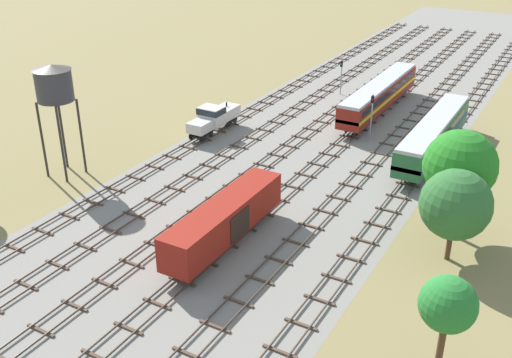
% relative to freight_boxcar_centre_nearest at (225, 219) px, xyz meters
% --- Properties ---
extents(ground_plane, '(480.00, 480.00, 0.00)m').
position_rel_freight_boxcar_centre_nearest_xyz_m(ground_plane, '(-2.43, 30.60, -2.45)').
color(ground_plane, olive).
extents(ballast_bed, '(28.19, 176.00, 0.01)m').
position_rel_freight_boxcar_centre_nearest_xyz_m(ballast_bed, '(-2.43, 30.60, -2.45)').
color(ballast_bed, gray).
rests_on(ballast_bed, ground).
extents(track_far_left, '(2.40, 126.00, 0.29)m').
position_rel_freight_boxcar_centre_nearest_xyz_m(track_far_left, '(-14.52, 31.60, -2.31)').
color(track_far_left, '#47382D').
rests_on(track_far_left, ground).
extents(track_left, '(2.40, 126.00, 0.29)m').
position_rel_freight_boxcar_centre_nearest_xyz_m(track_left, '(-9.68, 31.60, -2.31)').
color(track_left, '#47382D').
rests_on(track_left, ground).
extents(track_centre_left, '(2.40, 126.00, 0.29)m').
position_rel_freight_boxcar_centre_nearest_xyz_m(track_centre_left, '(-4.84, 31.60, -2.31)').
color(track_centre_left, '#47382D').
rests_on(track_centre_left, ground).
extents(track_centre, '(2.40, 126.00, 0.29)m').
position_rel_freight_boxcar_centre_nearest_xyz_m(track_centre, '(-0.01, 31.60, -2.31)').
color(track_centre, '#47382D').
rests_on(track_centre, ground).
extents(track_centre_right, '(2.40, 126.00, 0.29)m').
position_rel_freight_boxcar_centre_nearest_xyz_m(track_centre_right, '(4.83, 31.60, -2.31)').
color(track_centre_right, '#47382D').
rests_on(track_centre_right, ground).
extents(track_right, '(2.40, 126.00, 0.29)m').
position_rel_freight_boxcar_centre_nearest_xyz_m(track_right, '(9.67, 31.60, -2.31)').
color(track_right, '#47382D').
rests_on(track_right, ground).
extents(freight_boxcar_centre_nearest, '(2.87, 14.00, 3.60)m').
position_rel_freight_boxcar_centre_nearest_xyz_m(freight_boxcar_centre_nearest, '(0.00, 0.00, 0.00)').
color(freight_boxcar_centre_nearest, maroon).
rests_on(freight_boxcar_centre_nearest, ground).
extents(shunter_loco_far_left_near, '(2.74, 8.46, 3.10)m').
position_rel_freight_boxcar_centre_nearest_xyz_m(shunter_loco_far_left_near, '(-14.52, 20.39, -0.44)').
color(shunter_loco_far_left_near, beige).
rests_on(shunter_loco_far_left_near, ground).
extents(diesel_railcar_right_mid, '(2.96, 20.50, 3.80)m').
position_rel_freight_boxcar_centre_nearest_xyz_m(diesel_railcar_right_mid, '(9.67, 26.61, 0.15)').
color(diesel_railcar_right_mid, '#286638').
rests_on(diesel_railcar_right_mid, ground).
extents(passenger_coach_centre_midfar, '(2.96, 22.00, 3.80)m').
position_rel_freight_boxcar_centre_nearest_xyz_m(passenger_coach_centre_midfar, '(-0.01, 37.00, 0.16)').
color(passenger_coach_centre_midfar, maroon).
rests_on(passenger_coach_centre_midfar, ground).
extents(water_tower, '(3.67, 3.67, 11.34)m').
position_rel_freight_boxcar_centre_nearest_xyz_m(water_tower, '(-21.24, 3.48, 6.92)').
color(water_tower, '#2D2826').
rests_on(water_tower, ground).
extents(signal_post_nearest, '(0.28, 0.47, 4.92)m').
position_rel_freight_boxcar_centre_nearest_xyz_m(signal_post_nearest, '(-7.26, 41.77, 0.70)').
color(signal_post_nearest, gray).
rests_on(signal_post_nearest, ground).
extents(signal_post_near, '(0.28, 0.47, 5.57)m').
position_rel_freight_boxcar_centre_nearest_xyz_m(signal_post_near, '(2.41, 27.13, 1.08)').
color(signal_post_near, gray).
rests_on(signal_post_near, ground).
extents(lineside_tree_0, '(5.88, 5.88, 9.20)m').
position_rel_freight_boxcar_centre_nearest_xyz_m(lineside_tree_0, '(15.37, 10.90, 3.79)').
color(lineside_tree_0, '#4C331E').
rests_on(lineside_tree_0, ground).
extents(lineside_tree_2, '(5.44, 5.44, 7.54)m').
position_rel_freight_boxcar_centre_nearest_xyz_m(lineside_tree_2, '(16.14, 6.94, 2.36)').
color(lineside_tree_2, '#4C331E').
rests_on(lineside_tree_2, ground).
extents(lineside_tree_3, '(3.35, 3.35, 6.72)m').
position_rel_freight_boxcar_centre_nearest_xyz_m(lineside_tree_3, '(18.59, -5.75, 2.54)').
color(lineside_tree_3, '#4C331E').
rests_on(lineside_tree_3, ground).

